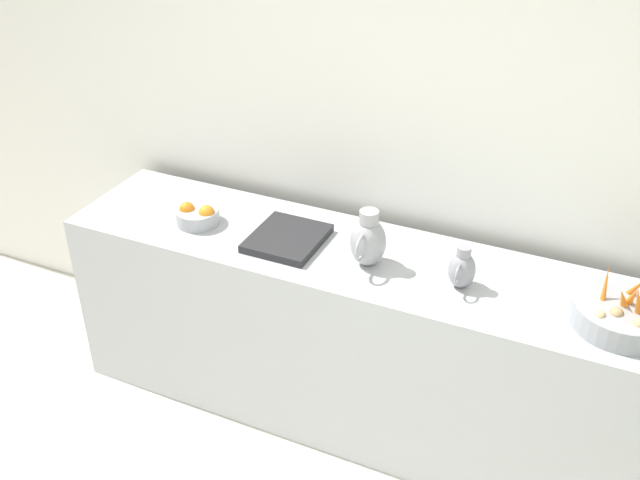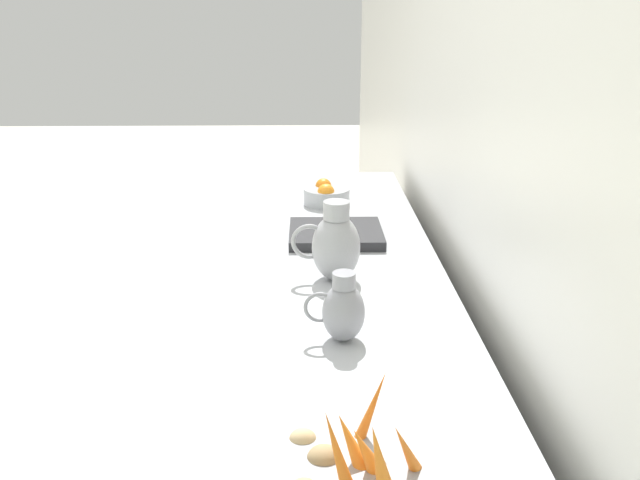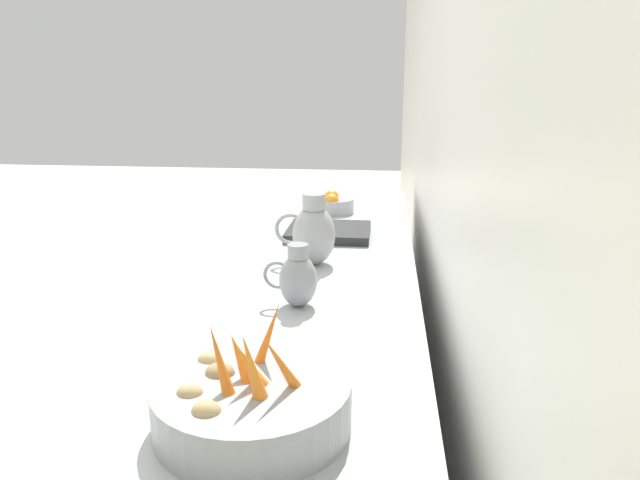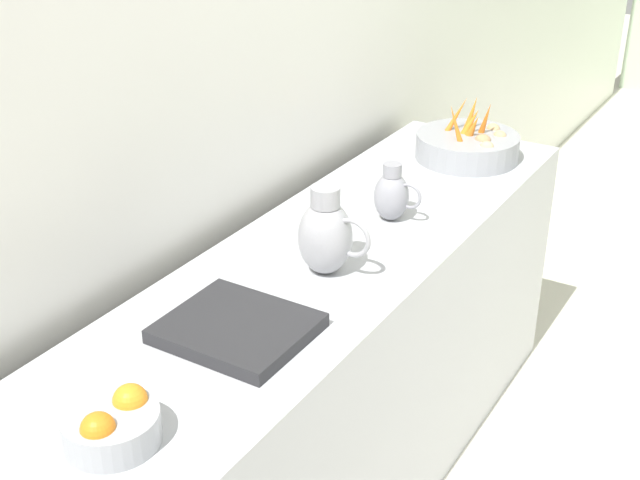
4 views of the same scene
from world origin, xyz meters
name	(u,v)px [view 4 (image 4 of 4)]	position (x,y,z in m)	size (l,w,h in m)	color
tile_wall_left	(271,9)	(-1.95, 0.34, 1.50)	(0.10, 9.57, 3.00)	white
prep_counter	(301,409)	(-1.53, -0.16, 0.46)	(0.61, 2.71, 0.91)	#ADAFB5
vegetable_colander	(468,145)	(-1.49, 0.90, 0.96)	(0.37, 0.37, 0.22)	gray
orange_bowl	(112,425)	(-1.48, -0.94, 0.95)	(0.20, 0.20, 0.10)	#9EA0A5
metal_pitcher_tall	(326,235)	(-1.48, -0.11, 1.03)	(0.21, 0.15, 0.25)	#939399
metal_pitcher_short	(392,195)	(-1.48, 0.29, 0.99)	(0.16, 0.11, 0.18)	gray
counter_sink_basin	(237,328)	(-1.50, -0.49, 0.93)	(0.34, 0.30, 0.04)	#232326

